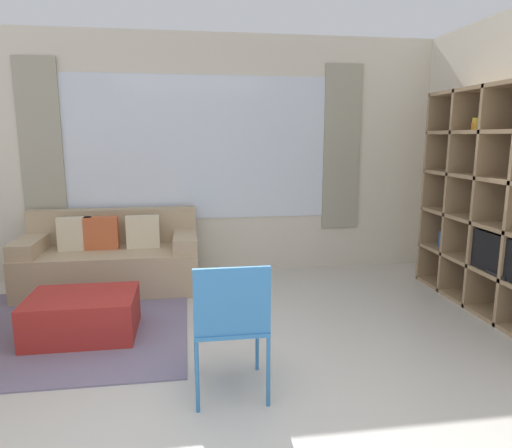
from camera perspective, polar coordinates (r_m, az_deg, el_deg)
name	(u,v)px	position (r m, az deg, el deg)	size (l,w,h in m)	color
wall_back	(199,157)	(5.29, -7.17, 8.35)	(6.67, 0.11, 2.70)	beige
area_rug	(37,330)	(4.28, -25.73, -11.88)	(2.46, 1.94, 0.01)	slate
shelving_unit	(509,205)	(4.48, 29.10, 2.06)	(0.34, 2.26, 2.03)	#515660
couch_main	(112,259)	(5.05, -17.59, -4.24)	(1.78, 0.83, 0.81)	tan
ottoman	(83,316)	(3.97, -20.82, -10.67)	(0.83, 0.61, 0.35)	#A82823
folding_chair	(231,318)	(2.79, -3.20, -11.61)	(0.44, 0.46, 0.86)	#3375B7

